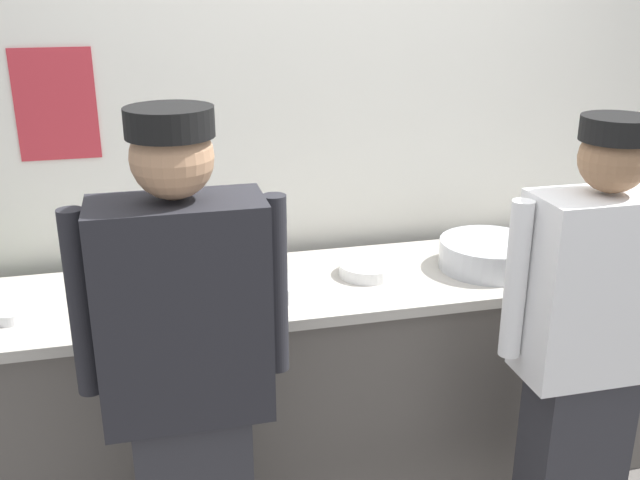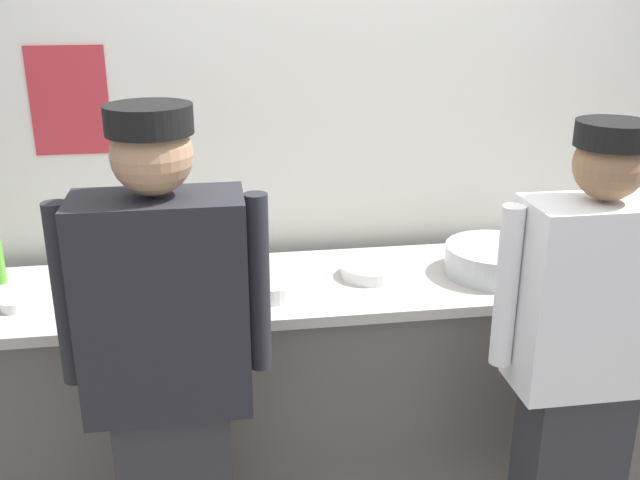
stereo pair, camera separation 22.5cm
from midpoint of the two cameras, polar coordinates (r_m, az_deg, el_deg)
wall_back at (r=3.12m, az=2.27°, el=7.43°), size 4.82×0.11×2.66m
prep_counter at (r=3.03m, az=3.70°, el=-10.93°), size 3.07×0.64×0.90m
chef_near_left at (r=2.19m, az=-8.83°, el=-10.37°), size 0.61×0.24×1.70m
chef_center at (r=2.52m, az=22.34°, el=-8.59°), size 0.59×0.24×1.62m
plate_stack_front at (r=2.67m, az=-1.40°, el=-3.81°), size 0.20×0.20×0.06m
plate_stack_rear at (r=2.86m, az=6.24°, el=-2.42°), size 0.23×0.23×0.05m
mixing_bowl_steel at (r=2.96m, az=15.74°, el=-1.54°), size 0.40×0.40×0.11m
sheet_tray at (r=2.73m, az=-8.83°, el=-3.88°), size 0.48×0.43×0.02m
ramekin_yellow_sauce at (r=2.74m, az=-20.72°, el=-4.80°), size 0.09×0.09×0.04m
ramekin_orange_sauce at (r=2.99m, az=21.96°, el=-2.74°), size 0.09×0.09×0.05m
deli_cup at (r=3.27m, az=22.92°, el=-0.59°), size 0.09×0.09×0.09m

